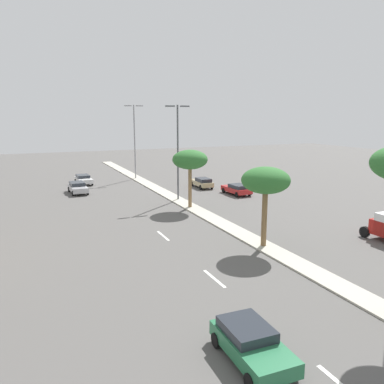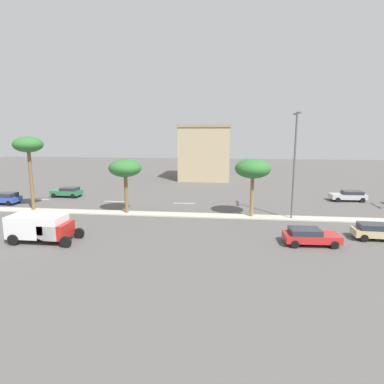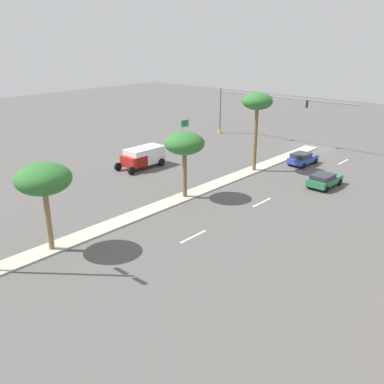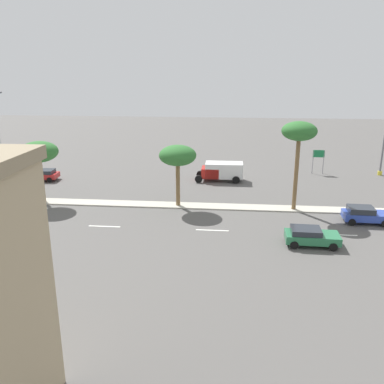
{
  "view_description": "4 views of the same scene",
  "coord_description": "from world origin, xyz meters",
  "px_view_note": "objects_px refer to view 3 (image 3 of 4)",
  "views": [
    {
      "loc": [
        -16.33,
        2.07,
        9.83
      ],
      "look_at": [
        -2.41,
        33.68,
        2.96
      ],
      "focal_mm": 35.98,
      "sensor_mm": 36.0,
      "label": 1
    },
    {
      "loc": [
        34.6,
        37.08,
        9.03
      ],
      "look_at": [
        -0.28,
        32.85,
        2.59
      ],
      "focal_mm": 30.55,
      "sensor_mm": 36.0,
      "label": 2
    },
    {
      "loc": [
        -25.27,
        52.82,
        14.11
      ],
      "look_at": [
        -2.4,
        27.05,
        1.53
      ],
      "focal_mm": 39.98,
      "sensor_mm": 36.0,
      "label": 3
    },
    {
      "loc": [
        -38.21,
        20.39,
        13.01
      ],
      "look_at": [
        -1.63,
        23.91,
        1.98
      ],
      "focal_mm": 38.0,
      "sensor_mm": 36.0,
      "label": 4
    }
  ],
  "objects_px": {
    "palm_tree_center": "(185,144)",
    "sedan_green_leading": "(324,180)",
    "sedan_blue_outboard": "(302,158)",
    "traffic_signal_gantry": "(253,107)",
    "palm_tree_outboard": "(257,103)",
    "directional_road_sign": "(185,126)",
    "palm_tree_right": "(43,180)",
    "box_truck": "(142,157)"
  },
  "relations": [
    {
      "from": "palm_tree_center",
      "to": "sedan_green_leading",
      "type": "xyz_separation_m",
      "value": [
        -8.34,
        -11.4,
        -4.34
      ]
    },
    {
      "from": "sedan_blue_outboard",
      "to": "sedan_green_leading",
      "type": "bearing_deg",
      "value": 133.64
    },
    {
      "from": "traffic_signal_gantry",
      "to": "sedan_blue_outboard",
      "type": "xyz_separation_m",
      "value": [
        -11.99,
        7.33,
        -3.88
      ]
    },
    {
      "from": "palm_tree_center",
      "to": "sedan_green_leading",
      "type": "bearing_deg",
      "value": -126.17
    },
    {
      "from": "traffic_signal_gantry",
      "to": "sedan_blue_outboard",
      "type": "height_order",
      "value": "traffic_signal_gantry"
    },
    {
      "from": "palm_tree_outboard",
      "to": "palm_tree_center",
      "type": "distance_m",
      "value": 11.55
    },
    {
      "from": "directional_road_sign",
      "to": "sedan_green_leading",
      "type": "xyz_separation_m",
      "value": [
        -23.4,
        5.09,
        -1.51
      ]
    },
    {
      "from": "palm_tree_outboard",
      "to": "sedan_green_leading",
      "type": "distance_m",
      "value": 10.63
    },
    {
      "from": "directional_road_sign",
      "to": "palm_tree_right",
      "type": "height_order",
      "value": "palm_tree_right"
    },
    {
      "from": "directional_road_sign",
      "to": "palm_tree_outboard",
      "type": "xyz_separation_m",
      "value": [
        -15.16,
        5.19,
        5.2
      ]
    },
    {
      "from": "directional_road_sign",
      "to": "palm_tree_right",
      "type": "distance_m",
      "value": 34.05
    },
    {
      "from": "palm_tree_center",
      "to": "traffic_signal_gantry",
      "type": "bearing_deg",
      "value": -69.65
    },
    {
      "from": "directional_road_sign",
      "to": "palm_tree_right",
      "type": "bearing_deg",
      "value": 116.49
    },
    {
      "from": "traffic_signal_gantry",
      "to": "palm_tree_center",
      "type": "distance_m",
      "value": 26.0
    },
    {
      "from": "directional_road_sign",
      "to": "palm_tree_outboard",
      "type": "height_order",
      "value": "palm_tree_outboard"
    },
    {
      "from": "box_truck",
      "to": "traffic_signal_gantry",
      "type": "bearing_deg",
      "value": -93.15
    },
    {
      "from": "traffic_signal_gantry",
      "to": "sedan_green_leading",
      "type": "relative_size",
      "value": 5.21
    },
    {
      "from": "palm_tree_outboard",
      "to": "box_truck",
      "type": "distance_m",
      "value": 14.07
    },
    {
      "from": "sedan_green_leading",
      "to": "box_truck",
      "type": "bearing_deg",
      "value": 21.97
    },
    {
      "from": "palm_tree_outboard",
      "to": "box_truck",
      "type": "bearing_deg",
      "value": 35.68
    },
    {
      "from": "sedan_blue_outboard",
      "to": "palm_tree_center",
      "type": "bearing_deg",
      "value": 80.19
    },
    {
      "from": "traffic_signal_gantry",
      "to": "directional_road_sign",
      "type": "distance_m",
      "value": 10.22
    },
    {
      "from": "palm_tree_center",
      "to": "directional_road_sign",
      "type": "bearing_deg",
      "value": -47.57
    },
    {
      "from": "directional_road_sign",
      "to": "sedan_blue_outboard",
      "type": "height_order",
      "value": "directional_road_sign"
    },
    {
      "from": "traffic_signal_gantry",
      "to": "palm_tree_right",
      "type": "xyz_separation_m",
      "value": [
        -9.11,
        38.25,
        0.56
      ]
    },
    {
      "from": "palm_tree_center",
      "to": "sedan_blue_outboard",
      "type": "relative_size",
      "value": 1.52
    },
    {
      "from": "directional_road_sign",
      "to": "palm_tree_outboard",
      "type": "bearing_deg",
      "value": 161.12
    },
    {
      "from": "palm_tree_center",
      "to": "palm_tree_outboard",
      "type": "bearing_deg",
      "value": -90.48
    },
    {
      "from": "palm_tree_right",
      "to": "sedan_green_leading",
      "type": "height_order",
      "value": "palm_tree_right"
    },
    {
      "from": "palm_tree_right",
      "to": "box_truck",
      "type": "distance_m",
      "value": 20.92
    },
    {
      "from": "sedan_blue_outboard",
      "to": "box_truck",
      "type": "relative_size",
      "value": 0.7
    },
    {
      "from": "traffic_signal_gantry",
      "to": "palm_tree_center",
      "type": "relative_size",
      "value": 3.58
    },
    {
      "from": "palm_tree_center",
      "to": "box_truck",
      "type": "distance_m",
      "value": 11.56
    },
    {
      "from": "palm_tree_right",
      "to": "sedan_blue_outboard",
      "type": "relative_size",
      "value": 1.55
    },
    {
      "from": "traffic_signal_gantry",
      "to": "directional_road_sign",
      "type": "xyz_separation_m",
      "value": [
        6.03,
        7.89,
        -2.4
      ]
    },
    {
      "from": "palm_tree_right",
      "to": "box_truck",
      "type": "bearing_deg",
      "value": -60.12
    },
    {
      "from": "traffic_signal_gantry",
      "to": "sedan_green_leading",
      "type": "distance_m",
      "value": 22.04
    },
    {
      "from": "box_truck",
      "to": "directional_road_sign",
      "type": "bearing_deg",
      "value": -68.67
    },
    {
      "from": "traffic_signal_gantry",
      "to": "box_truck",
      "type": "relative_size",
      "value": 3.77
    },
    {
      "from": "directional_road_sign",
      "to": "sedan_blue_outboard",
      "type": "distance_m",
      "value": 18.09
    },
    {
      "from": "sedan_green_leading",
      "to": "palm_tree_right",
      "type": "bearing_deg",
      "value": 71.88
    },
    {
      "from": "sedan_green_leading",
      "to": "directional_road_sign",
      "type": "bearing_deg",
      "value": -12.26
    }
  ]
}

